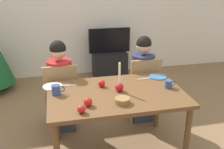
% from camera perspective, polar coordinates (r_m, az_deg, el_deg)
% --- Properties ---
extents(back_wall, '(6.40, 0.10, 2.60)m').
position_cam_1_polar(back_wall, '(5.02, -6.20, 14.61)').
color(back_wall, silver).
rests_on(back_wall, ground).
extents(dining_table, '(1.40, 0.90, 0.75)m').
position_cam_1_polar(dining_table, '(2.71, 0.93, -5.52)').
color(dining_table, brown).
rests_on(dining_table, ground).
extents(chair_left, '(0.40, 0.40, 0.90)m').
position_cam_1_polar(chair_left, '(3.27, -11.13, -4.05)').
color(chair_left, '#99754C').
rests_on(chair_left, ground).
extents(chair_right, '(0.40, 0.40, 0.90)m').
position_cam_1_polar(chair_right, '(3.44, 6.81, -2.41)').
color(chair_right, '#99754C').
rests_on(chair_right, ground).
extents(person_left_child, '(0.30, 0.30, 1.17)m').
position_cam_1_polar(person_left_child, '(3.27, -11.23, -2.90)').
color(person_left_child, '#33384C').
rests_on(person_left_child, ground).
extents(person_right_child, '(0.30, 0.30, 1.17)m').
position_cam_1_polar(person_right_child, '(3.45, 6.68, -1.32)').
color(person_right_child, '#33384C').
rests_on(person_right_child, ground).
extents(tv_stand, '(0.64, 0.40, 0.48)m').
position_cam_1_polar(tv_stand, '(5.03, -0.53, 2.34)').
color(tv_stand, black).
rests_on(tv_stand, ground).
extents(tv, '(0.79, 0.05, 0.46)m').
position_cam_1_polar(tv, '(4.90, -0.56, 7.54)').
color(tv, black).
rests_on(tv, tv_stand).
extents(candle_centerpiece, '(0.09, 0.09, 0.31)m').
position_cam_1_polar(candle_centerpiece, '(2.67, 1.64, -2.44)').
color(candle_centerpiece, red).
rests_on(candle_centerpiece, dining_table).
extents(plate_left, '(0.21, 0.21, 0.01)m').
position_cam_1_polar(plate_left, '(2.87, -13.00, -2.59)').
color(plate_left, white).
rests_on(plate_left, dining_table).
extents(plate_right, '(0.20, 0.20, 0.01)m').
position_cam_1_polar(plate_right, '(3.10, 10.13, -0.48)').
color(plate_right, teal).
rests_on(plate_right, dining_table).
extents(mug_left, '(0.13, 0.09, 0.10)m').
position_cam_1_polar(mug_left, '(2.67, -12.20, -3.33)').
color(mug_left, '#33477F').
rests_on(mug_left, dining_table).
extents(mug_right, '(0.12, 0.08, 0.09)m').
position_cam_1_polar(mug_right, '(2.83, 12.43, -2.07)').
color(mug_right, '#33477F').
rests_on(mug_right, dining_table).
extents(fork_left, '(0.18, 0.03, 0.01)m').
position_cam_1_polar(fork_left, '(2.86, -9.60, -2.42)').
color(fork_left, silver).
rests_on(fork_left, dining_table).
extents(fork_right, '(0.18, 0.02, 0.01)m').
position_cam_1_polar(fork_right, '(3.02, 7.27, -0.96)').
color(fork_right, silver).
rests_on(fork_right, dining_table).
extents(bowl_walnuts, '(0.14, 0.14, 0.05)m').
position_cam_1_polar(bowl_walnuts, '(2.45, 2.20, -5.77)').
color(bowl_walnuts, olive).
rests_on(bowl_walnuts, dining_table).
extents(apple_near_candle, '(0.08, 0.08, 0.08)m').
position_cam_1_polar(apple_near_candle, '(2.41, -5.34, -6.06)').
color(apple_near_candle, red).
rests_on(apple_near_candle, dining_table).
extents(apple_by_left_plate, '(0.08, 0.08, 0.08)m').
position_cam_1_polar(apple_by_left_plate, '(2.30, -6.77, -7.62)').
color(apple_by_left_plate, '#AF1C18').
rests_on(apple_by_left_plate, dining_table).
extents(apple_by_right_mug, '(0.08, 0.08, 0.08)m').
position_cam_1_polar(apple_by_right_mug, '(2.79, -2.31, -1.97)').
color(apple_by_right_mug, red).
rests_on(apple_by_right_mug, dining_table).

